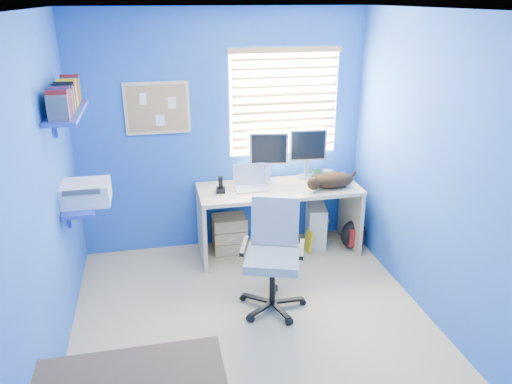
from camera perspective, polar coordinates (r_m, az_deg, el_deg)
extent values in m
cube|color=tan|center=(4.33, -0.14, -15.09)|extent=(3.00, 3.20, 0.00)
cube|color=white|center=(3.48, -0.19, 20.13)|extent=(3.00, 3.20, 0.00)
cube|color=blue|center=(5.23, -3.82, 6.68)|extent=(3.00, 0.01, 2.50)
cube|color=blue|center=(2.36, 8.13, -13.21)|extent=(3.00, 0.01, 2.50)
cube|color=blue|center=(3.74, -23.28, -1.23)|extent=(0.01, 3.20, 2.50)
cube|color=blue|center=(4.28, 19.92, 2.01)|extent=(0.01, 3.20, 2.50)
cube|color=beige|center=(5.31, 2.58, -3.18)|extent=(1.67, 0.65, 0.74)
cube|color=silver|center=(5.07, -0.56, 1.52)|extent=(0.33, 0.26, 0.22)
cube|color=silver|center=(5.23, 1.40, 3.98)|extent=(0.41, 0.19, 0.54)
cube|color=silver|center=(5.38, 5.85, 4.38)|extent=(0.41, 0.15, 0.54)
cube|color=black|center=(5.01, -4.06, 0.90)|extent=(0.10, 0.12, 0.17)
imported|color=#266E3F|center=(5.42, 6.88, 2.00)|extent=(0.10, 0.09, 0.10)
cylinder|color=silver|center=(5.51, 8.18, 2.11)|extent=(0.13, 0.13, 0.07)
ellipsoid|color=black|center=(5.18, 8.64, 1.35)|extent=(0.52, 0.40, 0.16)
cube|color=beige|center=(5.60, 6.84, -3.59)|extent=(0.27, 0.47, 0.45)
cube|color=tan|center=(5.39, -3.04, -4.74)|extent=(0.35, 0.28, 0.41)
cube|color=yellow|center=(5.43, 6.06, -5.60)|extent=(0.03, 0.17, 0.24)
ellipsoid|color=black|center=(5.55, 11.05, -4.78)|extent=(0.29, 0.22, 0.33)
cylinder|color=black|center=(4.54, 1.84, -12.73)|extent=(0.71, 0.71, 0.06)
cylinder|color=black|center=(4.42, 1.87, -10.33)|extent=(0.06, 0.06, 0.39)
cube|color=#9CA6AC|center=(4.30, 1.91, -7.67)|extent=(0.58, 0.58, 0.08)
cube|color=#9CA6AC|center=(4.38, 2.20, -3.32)|extent=(0.41, 0.19, 0.44)
cube|color=white|center=(5.28, 3.22, 10.18)|extent=(1.15, 0.01, 1.10)
cube|color=tan|center=(5.25, 3.31, 10.12)|extent=(1.10, 0.03, 1.00)
cube|color=beige|center=(5.09, -11.22, 9.39)|extent=(0.64, 0.02, 0.52)
cube|color=tan|center=(5.09, -11.21, 9.37)|extent=(0.58, 0.01, 0.46)
cube|color=#2A3CA9|center=(4.52, -19.35, -1.37)|extent=(0.26, 0.55, 0.03)
cube|color=silver|center=(4.48, -19.01, -0.09)|extent=(0.42, 0.34, 0.18)
cube|color=#2A3CA9|center=(4.29, -20.79, 8.51)|extent=(0.24, 0.90, 0.03)
cube|color=navy|center=(4.27, -21.15, 10.13)|extent=(0.15, 0.80, 0.22)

